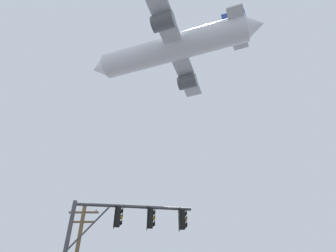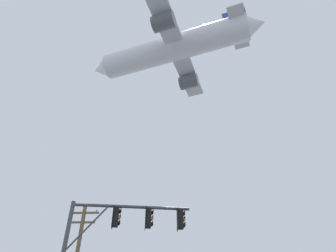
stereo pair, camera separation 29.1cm
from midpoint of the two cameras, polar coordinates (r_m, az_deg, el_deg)
The scene contains 2 objects.
signal_pole_near at distance 14.28m, azimuth -9.64°, elevation -20.50°, with size 5.71×1.00×6.54m.
airplane at distance 48.16m, azimuth 1.24°, elevation 15.06°, with size 28.72×22.18×7.97m.
Camera 2 is at (-0.35, -5.06, 1.32)m, focal length 30.76 mm.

